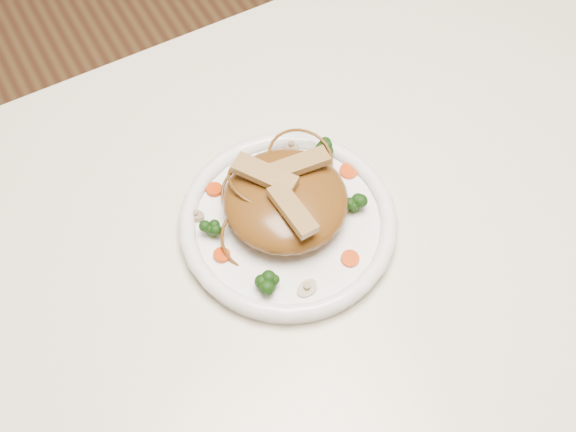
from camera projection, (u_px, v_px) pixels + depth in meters
ground at (317, 426)px, 1.58m from camera, size 4.00×4.00×0.00m
table at (333, 277)px, 1.03m from camera, size 1.20×0.80×0.75m
plate at (288, 226)px, 0.95m from camera, size 0.34×0.34×0.02m
noodle_mound at (286, 200)px, 0.92m from camera, size 0.15×0.15×0.05m
chicken_a at (300, 164)px, 0.91m from camera, size 0.07×0.03×0.01m
chicken_b at (265, 174)px, 0.90m from camera, size 0.06×0.08×0.01m
chicken_c at (292, 210)px, 0.88m from camera, size 0.03×0.07×0.01m
broccoli_0 at (326, 148)px, 0.98m from camera, size 0.03×0.03×0.03m
broccoli_1 at (212, 227)px, 0.92m from camera, size 0.03×0.03×0.03m
broccoli_2 at (269, 283)px, 0.88m from camera, size 0.02×0.02×0.03m
broccoli_3 at (355, 202)px, 0.94m from camera, size 0.03×0.03×0.03m
carrot_0 at (286, 163)px, 0.98m from camera, size 0.02×0.02×0.00m
carrot_1 at (222, 255)px, 0.91m from camera, size 0.02×0.02×0.00m
carrot_2 at (349, 171)px, 0.98m from camera, size 0.03×0.03×0.00m
carrot_3 at (214, 189)px, 0.96m from camera, size 0.03×0.03×0.00m
carrot_4 at (350, 259)px, 0.91m from camera, size 0.02×0.02×0.00m
mushroom_0 at (307, 288)px, 0.89m from camera, size 0.03×0.03×0.01m
mushroom_1 at (324, 153)px, 0.99m from camera, size 0.03×0.03×0.01m
mushroom_2 at (196, 216)px, 0.94m from camera, size 0.03×0.03×0.01m
mushroom_3 at (291, 146)px, 1.00m from camera, size 0.03×0.03×0.01m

